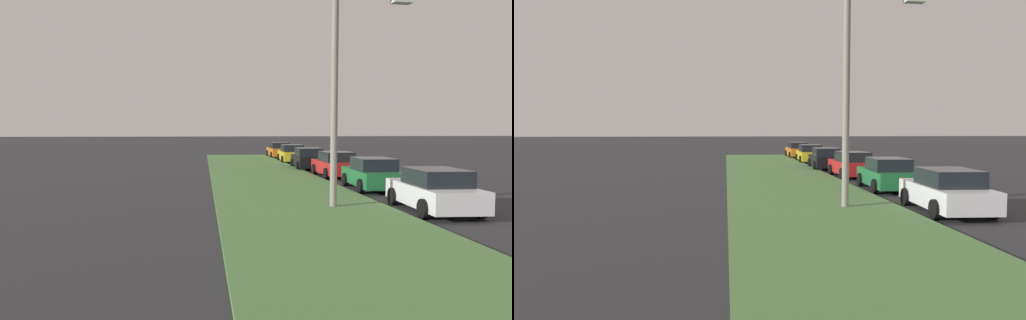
# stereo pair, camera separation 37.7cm
# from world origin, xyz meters

# --- Properties ---
(grass_median) EXTENTS (60.00, 6.00, 0.12)m
(grass_median) POSITION_xyz_m (10.00, 8.22, 0.06)
(grass_median) COLOR #517F42
(grass_median) RESTS_ON ground
(parked_car_white) EXTENTS (4.38, 2.18, 1.47)m
(parked_car_white) POSITION_xyz_m (7.64, 3.89, 0.72)
(parked_car_white) COLOR silver
(parked_car_white) RESTS_ON ground
(parked_car_green) EXTENTS (4.39, 2.20, 1.47)m
(parked_car_green) POSITION_xyz_m (13.40, 3.92, 0.72)
(parked_car_green) COLOR #1E6B38
(parked_car_green) RESTS_ON ground
(parked_car_red) EXTENTS (4.32, 2.06, 1.47)m
(parked_car_red) POSITION_xyz_m (19.04, 4.02, 0.72)
(parked_car_red) COLOR red
(parked_car_red) RESTS_ON ground
(parked_car_black) EXTENTS (4.39, 2.19, 1.47)m
(parked_car_black) POSITION_xyz_m (24.27, 4.45, 0.72)
(parked_car_black) COLOR black
(parked_car_black) RESTS_ON ground
(parked_car_yellow) EXTENTS (4.37, 2.15, 1.47)m
(parked_car_yellow) POSITION_xyz_m (30.49, 4.40, 0.72)
(parked_car_yellow) COLOR gold
(parked_car_yellow) RESTS_ON ground
(parked_car_orange) EXTENTS (4.31, 2.03, 1.47)m
(parked_car_orange) POSITION_xyz_m (36.83, 4.43, 0.72)
(parked_car_orange) COLOR orange
(parked_car_orange) RESTS_ON ground
(streetlight) EXTENTS (0.46, 2.88, 7.50)m
(streetlight) POSITION_xyz_m (8.43, 6.82, 4.39)
(streetlight) COLOR gray
(streetlight) RESTS_ON ground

